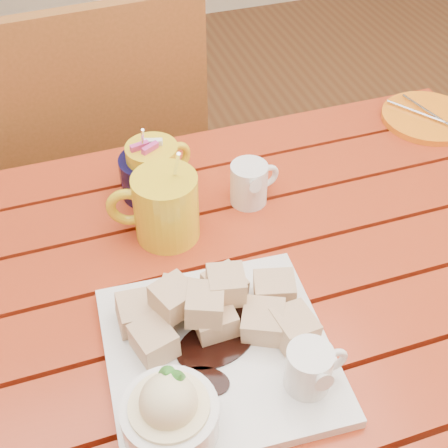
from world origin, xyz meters
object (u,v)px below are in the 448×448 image
object	(u,v)px
dessert_plate	(210,355)
coffee_mug_right	(155,168)
table	(218,339)
coffee_mug_left	(164,206)
orange_saucer	(429,117)
chair_far	(99,162)

from	to	relation	value
dessert_plate	coffee_mug_right	bearing A→B (deg)	86.36
table	coffee_mug_left	xyz separation A→B (m)	(-0.04, 0.14, 0.17)
coffee_mug_left	coffee_mug_right	world-z (taller)	coffee_mug_left
table	orange_saucer	distance (m)	0.62
dessert_plate	coffee_mug_left	xyz separation A→B (m)	(0.01, 0.26, 0.02)
coffee_mug_right	orange_saucer	size ratio (longest dim) A/B	0.79
coffee_mug_left	orange_saucer	xyz separation A→B (m)	(0.57, 0.15, -0.05)
table	orange_saucer	xyz separation A→B (m)	(0.53, 0.29, 0.11)
table	dessert_plate	bearing A→B (deg)	-112.27
coffee_mug_left	dessert_plate	bearing A→B (deg)	-74.55
table	coffee_mug_left	bearing A→B (deg)	104.40
coffee_mug_left	chair_far	bearing A→B (deg)	112.87
orange_saucer	chair_far	bearing A→B (deg)	149.39
dessert_plate	orange_saucer	size ratio (longest dim) A/B	1.69
chair_far	dessert_plate	bearing A→B (deg)	89.02
table	chair_far	bearing A→B (deg)	96.99
coffee_mug_left	coffee_mug_right	distance (m)	0.11
chair_far	orange_saucer	bearing A→B (deg)	146.12
dessert_plate	orange_saucer	bearing A→B (deg)	35.28
table	chair_far	distance (m)	0.67
coffee_mug_right	chair_far	world-z (taller)	chair_far
coffee_mug_right	dessert_plate	bearing A→B (deg)	-117.70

